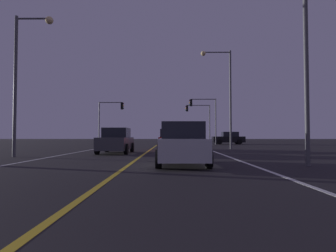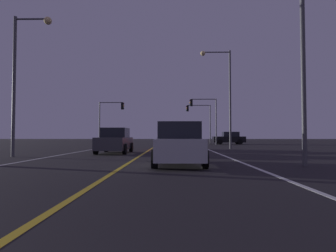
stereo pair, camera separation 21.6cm
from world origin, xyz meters
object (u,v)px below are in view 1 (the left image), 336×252
object	(u,v)px
car_oncoming	(116,141)
street_lamp_right_far	(224,87)
street_lamp_right_near	(294,30)
car_ahead_far	(170,140)
traffic_light_near_right	(203,111)
traffic_light_far_right	(198,115)
traffic_light_near_left	(111,113)
car_lead_same_lane	(182,144)
car_crossing_side	(229,138)
street_lamp_left_mid	(24,67)

from	to	relation	value
car_oncoming	street_lamp_right_far	world-z (taller)	street_lamp_right_far
street_lamp_right_near	car_ahead_far	bearing A→B (deg)	-67.60
car_ahead_far	traffic_light_near_right	distance (m)	14.13
traffic_light_far_right	street_lamp_right_near	distance (m)	30.32
traffic_light_near_right	street_lamp_right_near	xyz separation A→B (m)	(0.61, -24.79, 0.92)
traffic_light_near_left	traffic_light_far_right	size ratio (longest dim) A/B	0.96
street_lamp_right_far	traffic_light_near_right	bearing A→B (deg)	-87.66
traffic_light_near_left	traffic_light_far_right	xyz separation A→B (m)	(11.83, 5.50, 0.17)
car_lead_same_lane	street_lamp_right_near	bearing A→B (deg)	-95.79
car_crossing_side	street_lamp_right_near	distance (m)	27.81
car_ahead_far	traffic_light_near_right	xyz separation A→B (m)	(4.25, 12.99, 3.57)
traffic_light_far_right	street_lamp_right_far	distance (m)	16.78
car_ahead_far	car_crossing_side	size ratio (longest dim) A/B	1.00
street_lamp_right_far	car_oncoming	bearing A→B (deg)	34.41
car_crossing_side	traffic_light_near_right	size ratio (longest dim) A/B	0.73
car_oncoming	traffic_light_near_left	distance (m)	17.74
traffic_light_near_right	street_lamp_right_near	world-z (taller)	street_lamp_right_near
car_oncoming	traffic_light_far_right	world-z (taller)	traffic_light_far_right
street_lamp_left_mid	traffic_light_far_right	bearing A→B (deg)	64.46
car_ahead_far	street_lamp_right_near	size ratio (longest dim) A/B	0.51
car_oncoming	car_lead_same_lane	size ratio (longest dim) A/B	1.00
car_ahead_far	street_lamp_left_mid	xyz separation A→B (m)	(-8.18, -7.31, 4.20)
car_oncoming	street_lamp_right_far	size ratio (longest dim) A/B	0.49
car_lead_same_lane	street_lamp_right_near	xyz separation A→B (m)	(4.40, -0.45, 4.49)
car_lead_same_lane	traffic_light_near_left	distance (m)	25.88
car_oncoming	car_lead_same_lane	world-z (taller)	same
traffic_light_near_left	street_lamp_right_near	distance (m)	27.81
traffic_light_near_left	car_ahead_far	bearing A→B (deg)	-59.41
traffic_light_near_left	street_lamp_left_mid	distance (m)	20.33
car_lead_same_lane	street_lamp_right_near	world-z (taller)	street_lamp_right_near
street_lamp_right_near	car_oncoming	bearing A→B (deg)	-42.57
street_lamp_left_mid	traffic_light_near_right	bearing A→B (deg)	58.51
street_lamp_left_mid	street_lamp_right_near	bearing A→B (deg)	-19.01
street_lamp_right_far	car_lead_same_lane	bearing A→B (deg)	72.06
street_lamp_right_far	traffic_light_near_left	bearing A→B (deg)	-42.17
street_lamp_right_far	street_lamp_right_near	bearing A→B (deg)	90.64
street_lamp_left_mid	traffic_light_near_left	bearing A→B (deg)	88.58
car_crossing_side	street_lamp_left_mid	xyz separation A→B (m)	(-16.19, -22.77, 4.20)
car_lead_same_lane	street_lamp_right_near	size ratio (longest dim) A/B	0.51
car_oncoming	street_lamp_right_near	world-z (taller)	street_lamp_right_near
traffic_light_near_left	car_lead_same_lane	bearing A→B (deg)	-71.51
car_lead_same_lane	street_lamp_right_far	world-z (taller)	street_lamp_right_far
street_lamp_right_far	car_ahead_far	bearing A→B (deg)	20.56
car_lead_same_lane	street_lamp_right_far	distance (m)	14.57
car_ahead_far	car_crossing_side	distance (m)	17.41
car_ahead_far	car_crossing_side	bearing A→B (deg)	-27.36
car_oncoming	traffic_light_near_right	world-z (taller)	traffic_light_near_right
car_ahead_far	car_lead_same_lane	bearing A→B (deg)	-177.67
car_lead_same_lane	street_lamp_left_mid	xyz separation A→B (m)	(-8.65, 4.05, 4.20)
traffic_light_near_right	car_oncoming	bearing A→B (deg)	64.98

